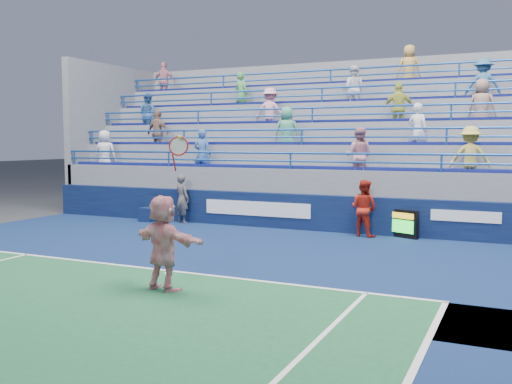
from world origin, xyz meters
The scene contains 8 objects.
ground centered at (0.00, 0.00, 0.00)m, with size 120.00×120.00×0.00m, color #333538.
sponsor_wall centered at (0.00, 6.50, 0.55)m, with size 18.00×0.32×1.10m.
bleacher_stand centered at (0.00, 10.27, 1.55)m, with size 18.00×5.60×6.13m.
serve_speed_board centered at (3.47, 6.33, 0.40)m, with size 1.10×0.59×0.80m.
judge_chair centered at (-4.88, 5.99, 0.28)m, with size 0.50×0.50×0.86m.
tennis_player centered at (0.69, -1.30, 0.88)m, with size 1.70×0.89×2.81m.
line_judge centered at (-3.65, 6.19, 0.82)m, with size 0.60×0.39×1.64m, color #15183A.
ball_girl centered at (2.49, 6.08, 0.81)m, with size 0.79×0.62×1.63m, color #AD2013.
Camera 1 is at (6.51, -9.81, 2.70)m, focal length 40.00 mm.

